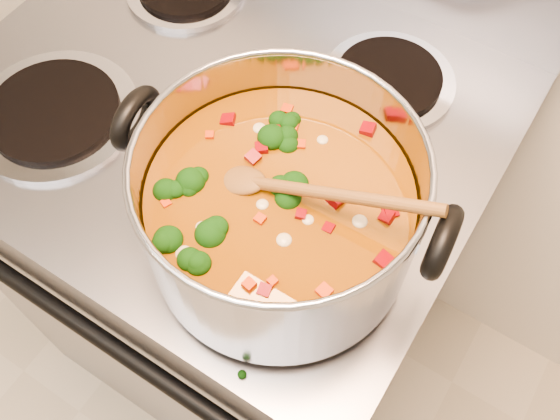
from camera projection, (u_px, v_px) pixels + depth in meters
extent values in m
cube|color=gray|center=(242.00, 249.00, 1.26)|extent=(0.74, 0.65, 0.92)
cylinder|color=black|center=(84.00, 327.00, 0.82)|extent=(0.63, 0.02, 0.02)
cylinder|color=#A5A5AD|center=(55.00, 114.00, 0.84)|extent=(0.22, 0.22, 0.01)
cylinder|color=black|center=(53.00, 110.00, 0.83)|extent=(0.18, 0.18, 0.01)
cylinder|color=#A5A5AD|center=(275.00, 238.00, 0.74)|extent=(0.22, 0.22, 0.01)
cylinder|color=black|center=(275.00, 235.00, 0.74)|extent=(0.18, 0.18, 0.01)
cylinder|color=#A5A5AD|center=(388.00, 81.00, 0.87)|extent=(0.19, 0.19, 0.01)
cylinder|color=black|center=(389.00, 77.00, 0.86)|extent=(0.15, 0.15, 0.01)
cylinder|color=#A3A3AA|center=(280.00, 206.00, 0.66)|extent=(0.30, 0.30, 0.16)
torus|color=#A3A3AA|center=(280.00, 164.00, 0.59)|extent=(0.30, 0.30, 0.01)
cylinder|color=#773E0A|center=(280.00, 219.00, 0.68)|extent=(0.28, 0.28, 0.11)
torus|color=black|center=(136.00, 119.00, 0.64)|extent=(0.03, 0.08, 0.08)
torus|color=black|center=(442.00, 242.00, 0.57)|extent=(0.03, 0.08, 0.08)
ellipsoid|color=black|center=(305.00, 274.00, 0.59)|extent=(0.04, 0.04, 0.03)
ellipsoid|color=black|center=(388.00, 255.00, 0.60)|extent=(0.04, 0.04, 0.03)
ellipsoid|color=black|center=(235.00, 141.00, 0.67)|extent=(0.04, 0.04, 0.03)
ellipsoid|color=black|center=(322.00, 141.00, 0.67)|extent=(0.04, 0.04, 0.03)
ellipsoid|color=black|center=(175.00, 245.00, 0.60)|extent=(0.04, 0.04, 0.03)
ellipsoid|color=black|center=(390.00, 248.00, 0.60)|extent=(0.04, 0.04, 0.03)
ellipsoid|color=black|center=(318.00, 114.00, 0.69)|extent=(0.04, 0.04, 0.03)
ellipsoid|color=black|center=(329.00, 280.00, 0.59)|extent=(0.04, 0.04, 0.03)
ellipsoid|color=maroon|center=(299.00, 99.00, 0.70)|extent=(0.01, 0.01, 0.01)
ellipsoid|color=maroon|center=(239.00, 156.00, 0.66)|extent=(0.01, 0.01, 0.01)
ellipsoid|color=maroon|center=(345.00, 227.00, 0.61)|extent=(0.01, 0.01, 0.01)
ellipsoid|color=maroon|center=(318.00, 132.00, 0.67)|extent=(0.01, 0.01, 0.01)
ellipsoid|color=maroon|center=(185.00, 148.00, 0.66)|extent=(0.01, 0.01, 0.01)
ellipsoid|color=maroon|center=(321.00, 110.00, 0.69)|extent=(0.01, 0.01, 0.01)
ellipsoid|color=maroon|center=(206.00, 253.00, 0.60)|extent=(0.01, 0.01, 0.01)
ellipsoid|color=maroon|center=(226.00, 208.00, 0.63)|extent=(0.01, 0.01, 0.01)
ellipsoid|color=maroon|center=(262.00, 157.00, 0.66)|extent=(0.01, 0.01, 0.01)
ellipsoid|color=maroon|center=(181.00, 161.00, 0.65)|extent=(0.01, 0.01, 0.01)
ellipsoid|color=maroon|center=(389.00, 246.00, 0.60)|extent=(0.01, 0.01, 0.01)
ellipsoid|color=maroon|center=(230.00, 186.00, 0.64)|extent=(0.01, 0.01, 0.01)
ellipsoid|color=#BF300A|center=(349.00, 194.00, 0.63)|extent=(0.01, 0.01, 0.01)
ellipsoid|color=#BF300A|center=(359.00, 165.00, 0.65)|extent=(0.01, 0.01, 0.01)
ellipsoid|color=#BF300A|center=(233.00, 159.00, 0.66)|extent=(0.01, 0.01, 0.01)
ellipsoid|color=#BF300A|center=(291.00, 261.00, 0.60)|extent=(0.01, 0.01, 0.01)
ellipsoid|color=#BF300A|center=(326.00, 282.00, 0.58)|extent=(0.01, 0.01, 0.01)
ellipsoid|color=#BF300A|center=(276.00, 183.00, 0.64)|extent=(0.01, 0.01, 0.01)
ellipsoid|color=#BF300A|center=(295.00, 280.00, 0.59)|extent=(0.01, 0.01, 0.01)
ellipsoid|color=#BF300A|center=(221.00, 116.00, 0.69)|extent=(0.01, 0.01, 0.01)
ellipsoid|color=#BF300A|center=(281.00, 281.00, 0.59)|extent=(0.01, 0.01, 0.01)
ellipsoid|color=tan|center=(224.00, 246.00, 0.60)|extent=(0.02, 0.02, 0.01)
ellipsoid|color=tan|center=(205.00, 229.00, 0.61)|extent=(0.02, 0.02, 0.01)
ellipsoid|color=tan|center=(347.00, 161.00, 0.65)|extent=(0.02, 0.02, 0.01)
ellipsoid|color=tan|center=(209.00, 193.00, 0.63)|extent=(0.02, 0.02, 0.01)
ellipsoid|color=tan|center=(273.00, 265.00, 0.59)|extent=(0.02, 0.02, 0.01)
ellipsoid|color=tan|center=(309.00, 116.00, 0.68)|extent=(0.02, 0.02, 0.01)
ellipsoid|color=tan|center=(364.00, 164.00, 0.65)|extent=(0.02, 0.02, 0.01)
ellipsoid|color=tan|center=(280.00, 260.00, 0.60)|extent=(0.02, 0.02, 0.01)
ellipsoid|color=brown|center=(240.00, 180.00, 0.64)|extent=(0.07, 0.05, 0.03)
cylinder|color=brown|center=(335.00, 195.00, 0.60)|extent=(0.21, 0.05, 0.08)
ellipsoid|color=black|center=(374.00, 370.00, 0.66)|extent=(0.01, 0.01, 0.01)
ellipsoid|color=black|center=(140.00, 309.00, 0.70)|extent=(0.01, 0.01, 0.01)
ellipsoid|color=black|center=(385.00, 351.00, 0.67)|extent=(0.01, 0.01, 0.01)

